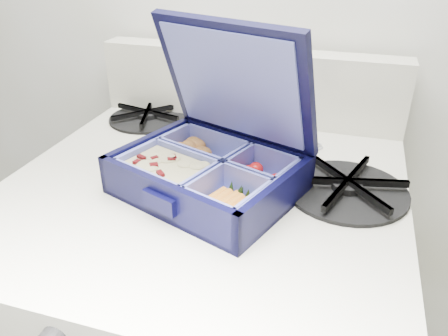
% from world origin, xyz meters
% --- Properties ---
extents(bento_box, '(0.29, 0.26, 0.06)m').
position_xyz_m(bento_box, '(0.43, 1.66, 0.92)').
color(bento_box, black).
rests_on(bento_box, stove).
extents(burner_grate, '(0.21, 0.21, 0.03)m').
position_xyz_m(burner_grate, '(0.62, 1.71, 0.90)').
color(burner_grate, black).
rests_on(burner_grate, stove).
extents(burner_grate_rear, '(0.18, 0.18, 0.02)m').
position_xyz_m(burner_grate_rear, '(0.23, 1.88, 0.90)').
color(burner_grate_rear, black).
rests_on(burner_grate_rear, stove).
extents(fork, '(0.13, 0.15, 0.01)m').
position_xyz_m(fork, '(0.51, 1.78, 0.89)').
color(fork, '#AEB1C6').
rests_on(fork, stove).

